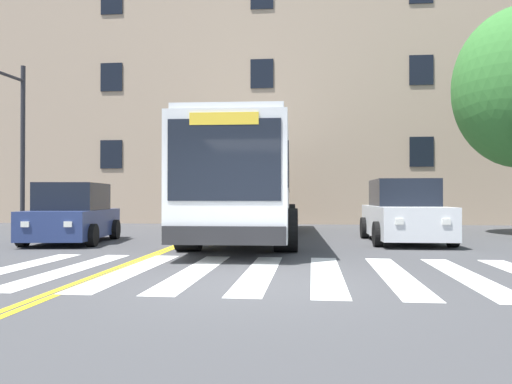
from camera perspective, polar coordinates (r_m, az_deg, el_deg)
ground_plane at (r=7.51m, az=-0.80°, el=-10.50°), size 120.00×120.00×0.00m
crosswalk at (r=8.62m, az=0.42°, el=-9.19°), size 9.62×4.57×0.01m
lane_line_yellow_inner at (r=22.78m, az=-3.28°, el=-3.85°), size 0.12×36.00×0.01m
lane_line_yellow_outer at (r=22.76m, az=-2.88°, el=-3.85°), size 0.12×36.00×0.01m
city_bus at (r=15.69m, az=-0.69°, el=0.95°), size 3.08×12.37×3.17m
car_navy_near_lane at (r=15.11m, az=-20.20°, el=-2.51°), size 2.34×3.95×1.69m
car_white_far_lane at (r=14.92m, az=16.54°, el=-2.40°), size 2.13×4.38×1.80m
building_facade at (r=28.07m, az=1.29°, el=10.79°), size 37.38×7.35×13.66m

